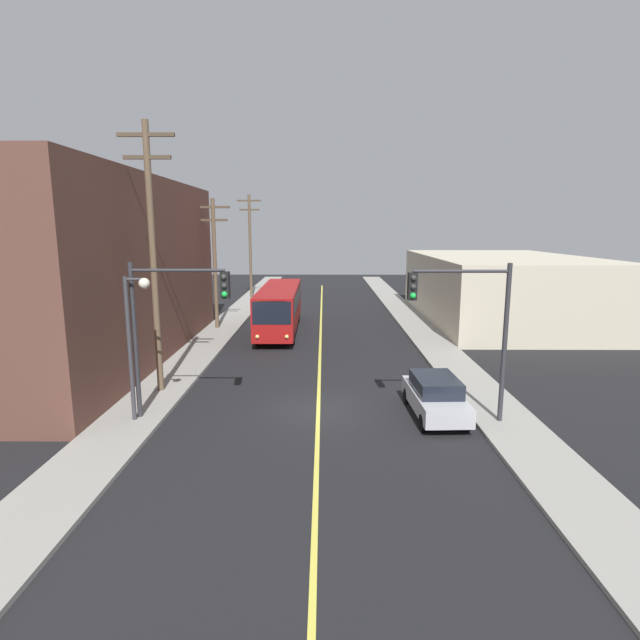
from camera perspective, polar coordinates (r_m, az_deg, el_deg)
The scene contains 14 objects.
ground_plane at distance 21.05m, azimuth -0.20°, elevation -10.14°, with size 120.00×120.00×0.00m, color black.
sidewalk_left at distance 31.49m, azimuth -13.32°, elevation -3.28°, with size 2.50×90.00×0.15m, color gray.
sidewalk_right at distance 31.39m, azimuth 13.38°, elevation -3.32°, with size 2.50×90.00×0.15m, color gray.
lane_stripe_center at distance 35.49m, azimuth 0.07°, elevation -1.56°, with size 0.16×60.00×0.01m, color #D8CC4C.
building_left_brick at distance 31.02m, azimuth -25.91°, elevation 5.07°, with size 10.00×22.48×10.10m.
building_right_warehouse at distance 43.00m, azimuth 19.85°, elevation 3.42°, with size 12.00×20.36×5.18m.
city_bus at distance 36.18m, azimuth -4.60°, elevation 1.56°, with size 2.64×12.17×3.20m.
parked_car_silver at distance 20.63m, azimuth 12.95°, elevation -8.37°, with size 1.97×4.47×1.62m.
utility_pole_near at distance 23.01m, azimuth -18.49°, elevation 7.67°, with size 2.40×0.28×11.64m.
utility_pole_mid at distance 37.05m, azimuth -11.88°, elevation 6.94°, with size 2.40×0.28×9.26m.
utility_pole_far at distance 52.61m, azimuth -7.95°, elevation 8.76°, with size 2.40×0.28×10.52m.
traffic_signal_left_corner at distance 19.60m, azimuth -16.27°, elevation 0.93°, with size 3.75×0.48×6.00m.
traffic_signal_right_corner at distance 19.18m, azimuth 16.14°, elevation 0.73°, with size 3.75×0.48×6.00m.
street_lamp_left at distance 19.87m, azimuth -20.35°, elevation -0.83°, with size 0.98×0.40×5.50m.
Camera 1 is at (0.22, -19.70, 7.42)m, focal length 28.17 mm.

